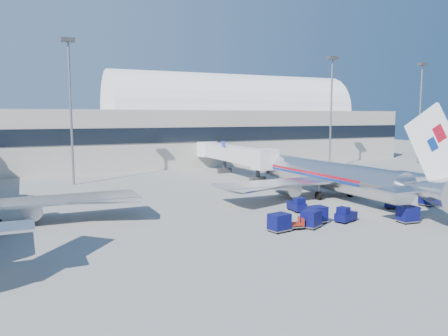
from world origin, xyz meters
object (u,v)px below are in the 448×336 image
barrier_mid (407,191)px  mast_east (331,96)px  barrier_far (424,189)px  cart_train_b (311,219)px  cart_solo_near (408,214)px  cart_train_a (317,214)px  cart_solo_far (428,198)px  airliner_main (331,175)px  mast_west (70,90)px  mast_far_east (421,98)px  tug_right (395,202)px  tug_lead (345,215)px  cart_train_c (279,222)px  cart_open_red (292,225)px  jetbridge_near (229,153)px  tug_left (297,205)px  barrier_near (389,192)px

barrier_mid → mast_east: bearing=72.7°
barrier_far → cart_train_b: cart_train_b is taller
mast_east → cart_solo_near: size_ratio=10.93×
cart_train_a → cart_solo_far: size_ratio=0.84×
mast_east → airliner_main: bearing=-128.1°
mast_west → mast_far_east: bearing=0.0°
airliner_main → cart_solo_far: 12.08m
mast_west → tug_right: size_ratio=8.38×
tug_lead → tug_right: bearing=-3.3°
cart_train_c → cart_solo_far: bearing=-3.9°
cart_solo_near → cart_open_red: size_ratio=0.90×
jetbridge_near → cart_train_c: size_ratio=12.55×
barrier_mid → cart_train_c: bearing=-160.1°
airliner_main → mast_east: bearing=51.9°
tug_right → cart_train_c: 18.01m
barrier_far → tug_left: size_ratio=1.13×
tug_left → cart_solo_near: bearing=-137.0°
barrier_near → cart_train_c: 25.50m
mast_far_east → tug_left: mast_far_east is taller
cart_solo_near → tug_left: bearing=134.1°
jetbridge_near → cart_solo_far: size_ratio=11.67×
barrier_far → cart_open_red: bearing=-161.6°
tug_lead → jetbridge_near: bearing=63.5°
airliner_main → jetbridge_near: size_ratio=1.35×
tug_right → cart_train_b: (-14.21, -3.15, 0.17)m
barrier_mid → tug_lead: tug_lead is taller
airliner_main → jetbridge_near: airliner_main is taller
cart_solo_far → cart_train_c: bearing=174.6°
airliner_main → mast_far_east: (45.00, 25.49, 11.87)m
cart_solo_near → cart_solo_far: bearing=36.1°
barrier_far → tug_lead: size_ratio=1.09×
cart_train_a → airliner_main: bearing=45.3°
tug_right → mast_west: bearing=176.6°
barrier_mid → cart_train_c: (-26.87, -9.74, 0.47)m
barrier_far → cart_solo_far: cart_solo_far is taller
mast_east → barrier_near: (-12.00, -28.00, -14.34)m
mast_far_east → cart_train_b: mast_far_east is taller
tug_left → cart_solo_far: size_ratio=1.13×
cart_train_c → mast_east: bearing=36.0°
airliner_main → tug_lead: airliner_main is taller
mast_west → barrier_mid: 51.92m
airliner_main → cart_open_red: size_ratio=16.27×
cart_train_a → cart_solo_far: (17.54, 1.48, 0.06)m
airliner_main → tug_right: (2.18, -9.18, -2.18)m
mast_east → barrier_mid: 32.64m
mast_far_east → barrier_near: mast_far_east is taller
cart_train_b → cart_train_c: bearing=150.3°
jetbridge_near → cart_train_a: jetbridge_near is taller
mast_east → cart_open_red: (-34.03, -37.50, -14.39)m
jetbridge_near → tug_lead: size_ratio=10.01×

